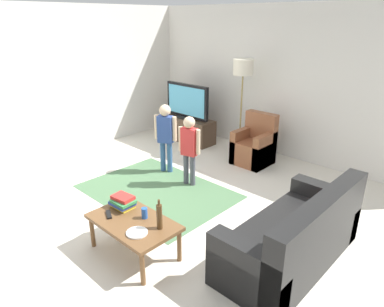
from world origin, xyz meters
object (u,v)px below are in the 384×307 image
Objects in this scene: floor_lamp at (243,72)px; soda_can at (145,213)px; coffee_table at (133,224)px; child_center at (189,145)px; tv_stand at (188,130)px; tv_remote at (109,214)px; couch at (297,240)px; plate at (137,233)px; bottle at (159,216)px; book_stack at (123,202)px; tv at (187,102)px; child_near_tv at (166,132)px; armchair at (255,147)px.

floor_lamp reaches higher than soda_can.
child_center is at bearing 114.58° from coffee_table.
tv_stand is 7.06× the size of tv_remote.
couch is 1.67m from plate.
couch reaches higher than tv_stand.
soda_can is (-0.27, 0.02, -0.08)m from bottle.
book_stack is at bearing -175.41° from soda_can.
book_stack is (-0.30, 0.09, 0.12)m from coffee_table.
couch is 1.64× the size of child_center.
soda_can is (0.35, 0.03, -0.01)m from book_stack.
coffee_table is at bearing -16.76° from book_stack.
tv is 3.81m from tv_remote.
floor_lamp is 1.87m from child_center.
bottle is at bearing -50.04° from tv_stand.
tv_remote is (-0.28, -0.12, 0.06)m from coffee_table.
bottle is at bearing 65.62° from plate.
child_near_tv is at bearing 131.40° from soda_can.
couch is 15.00× the size of soda_can.
tv is 1.42m from floor_lamp.
book_stack is 2.34× the size of soda_can.
tv_stand is 3.85m from coffee_table.
floor_lamp is (1.23, 0.17, 0.70)m from tv.
couch is at bearing 38.24° from coffee_table.
floor_lamp is (-2.37, 2.21, 1.25)m from couch.
child_center is at bearing 130.87° from tv_remote.
child_near_tv is 2.38m from bottle.
plate is (1.22, -3.41, -1.12)m from floor_lamp.
tv_stand is 1.33× the size of armchair.
soda_can is at bearing 125.35° from plate.
soda_can reaches higher than tv_remote.
floor_lamp is at bearing 106.87° from coffee_table.
child_near_tv is 3.47× the size of bottle.
couch is at bearing -29.55° from tv.
tv_remote is at bearing -159.86° from bottle.
soda_can is at bearing -48.60° from child_near_tv.
armchair reaches higher than plate.
child_near_tv is 2.48m from plate.
child_center is 1.86m from tv_remote.
tv_remote is at bearing -78.11° from floor_lamp.
child_center is at bearing -45.24° from tv_stand.
bottle is at bearing -136.99° from couch.
coffee_table is 2.99× the size of bottle.
plate is at bearing -77.07° from armchair.
tv_remote is at bearing -143.98° from couch.
couch is 2.77m from armchair.
armchair is (1.71, -0.04, 0.05)m from tv_stand.
tv_stand is at bearing 126.90° from plate.
tv_stand is 4.08m from plate.
child_near_tv is 2.26m from coffee_table.
tv_remote is 1.42× the size of soda_can.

